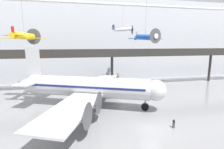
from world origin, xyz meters
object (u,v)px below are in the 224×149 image
object	(u,v)px
suspended_plane_yellow_lowwing	(24,36)
suspended_plane_blue_trainer	(145,37)
airliner_silver_main	(87,87)
info_sign_pedestal	(174,124)
suspended_plane_white_twin	(123,29)

from	to	relation	value
suspended_plane_yellow_lowwing	suspended_plane_blue_trainer	bearing A→B (deg)	-77.83
airliner_silver_main	suspended_plane_yellow_lowwing	bearing A→B (deg)	179.07
suspended_plane_blue_trainer	suspended_plane_yellow_lowwing	world-z (taller)	suspended_plane_yellow_lowwing
suspended_plane_blue_trainer	airliner_silver_main	bearing A→B (deg)	-92.87
airliner_silver_main	info_sign_pedestal	distance (m)	15.59
airliner_silver_main	info_sign_pedestal	bearing A→B (deg)	-21.04
airliner_silver_main	suspended_plane_white_twin	world-z (taller)	suspended_plane_white_twin
suspended_plane_blue_trainer	suspended_plane_white_twin	world-z (taller)	suspended_plane_white_twin
suspended_plane_yellow_lowwing	airliner_silver_main	bearing A→B (deg)	-97.78
suspended_plane_white_twin	info_sign_pedestal	xyz separation A→B (m)	(0.66, -23.65, -14.31)
suspended_plane_yellow_lowwing	suspended_plane_white_twin	bearing A→B (deg)	-52.61
suspended_plane_blue_trainer	info_sign_pedestal	distance (m)	18.41
suspended_plane_blue_trainer	suspended_plane_white_twin	xyz separation A→B (m)	(-1.98, 9.79, 2.27)
suspended_plane_white_twin	info_sign_pedestal	distance (m)	27.65
suspended_plane_blue_trainer	info_sign_pedestal	size ratio (longest dim) A/B	6.86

